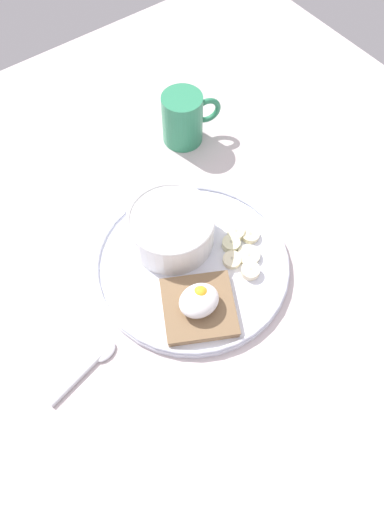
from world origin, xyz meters
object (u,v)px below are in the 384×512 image
at_px(banana_slice_left, 250,235).
at_px(banana_slice_outer, 250,271).
at_px(banana_slice_inner, 231,244).
at_px(banana_slice_front, 248,255).
at_px(banana_slice_back, 232,260).
at_px(banana_slice_right, 234,231).
at_px(poached_egg, 199,300).
at_px(spoon, 91,365).
at_px(coffee_mug, 184,118).
at_px(toast_slice, 199,307).
at_px(oatmeal_bowl, 173,228).

distance_m(banana_slice_left, banana_slice_outer, 0.07).
bearing_deg(banana_slice_inner, banana_slice_front, -73.00).
bearing_deg(banana_slice_outer, banana_slice_back, 107.20).
bearing_deg(banana_slice_right, poached_egg, -149.88).
xyz_separation_m(banana_slice_back, spoon, (-0.26, -0.01, -0.01)).
xyz_separation_m(banana_slice_front, spoon, (-0.28, -0.00, -0.01)).
bearing_deg(banana_slice_right, coffee_mug, 74.06).
distance_m(banana_slice_right, coffee_mug, 0.24).
xyz_separation_m(toast_slice, banana_slice_inner, (0.11, 0.06, -0.00)).
distance_m(toast_slice, spoon, 0.17).
xyz_separation_m(coffee_mug, spoon, (-0.36, -0.27, -0.04)).
xyz_separation_m(poached_egg, coffee_mug, (0.19, 0.30, 0.01)).
relative_size(banana_slice_front, banana_slice_back, 1.17).
bearing_deg(banana_slice_outer, oatmeal_bowl, 115.62).
height_order(banana_slice_outer, coffee_mug, coffee_mug).
relative_size(banana_slice_right, spoon, 0.28).
height_order(banana_slice_back, spoon, banana_slice_back).
xyz_separation_m(banana_slice_back, banana_slice_inner, (0.02, 0.02, 0.00)).
relative_size(oatmeal_bowl, spoon, 1.13).
height_order(banana_slice_left, banana_slice_inner, banana_slice_inner).
relative_size(banana_slice_front, banana_slice_outer, 1.16).
height_order(poached_egg, spoon, poached_egg).
xyz_separation_m(banana_slice_front, banana_slice_back, (-0.03, 0.01, 0.00)).
relative_size(banana_slice_inner, coffee_mug, 0.30).
distance_m(toast_slice, poached_egg, 0.02).
bearing_deg(coffee_mug, toast_slice, -122.57).
bearing_deg(banana_slice_outer, spoon, 175.45).
xyz_separation_m(banana_slice_inner, banana_slice_outer, (-0.01, -0.05, -0.00)).
height_order(poached_egg, banana_slice_front, poached_egg).
relative_size(banana_slice_front, banana_slice_left, 1.36).
xyz_separation_m(oatmeal_bowl, banana_slice_left, (0.10, -0.07, -0.03)).
bearing_deg(banana_slice_front, coffee_mug, 74.71).
height_order(banana_slice_left, banana_slice_back, banana_slice_back).
bearing_deg(coffee_mug, banana_slice_outer, -107.03).
distance_m(banana_slice_front, banana_slice_left, 0.04).
xyz_separation_m(poached_egg, banana_slice_front, (0.12, 0.03, -0.03)).
height_order(oatmeal_bowl, poached_egg, oatmeal_bowl).
bearing_deg(oatmeal_bowl, poached_egg, -108.70).
distance_m(poached_egg, banana_slice_outer, 0.10).
xyz_separation_m(oatmeal_bowl, spoon, (-0.21, -0.10, -0.04)).
distance_m(banana_slice_back, banana_slice_right, 0.05).
xyz_separation_m(banana_slice_left, banana_slice_right, (-0.02, 0.02, 0.00)).
distance_m(banana_slice_front, spoon, 0.28).
bearing_deg(banana_slice_left, banana_slice_back, -160.06).
relative_size(banana_slice_back, banana_slice_inner, 1.27).
relative_size(banana_slice_front, spoon, 0.40).
bearing_deg(toast_slice, banana_slice_right, 30.15).
relative_size(banana_slice_right, coffee_mug, 0.31).
bearing_deg(banana_slice_inner, spoon, -173.04).
height_order(banana_slice_front, spoon, banana_slice_front).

